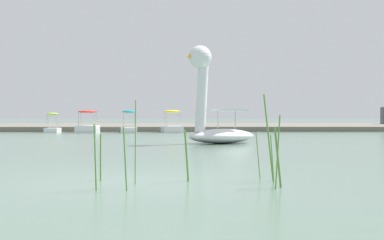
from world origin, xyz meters
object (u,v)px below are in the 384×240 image
at_px(pedal_boat_yellow, 172,126).
at_px(pedal_boat_red, 88,126).
at_px(pedal_boat_teal, 129,127).
at_px(pedal_boat_lime, 53,127).
at_px(swan_boat, 215,115).

bearing_deg(pedal_boat_yellow, pedal_boat_red, -177.85).
distance_m(pedal_boat_yellow, pedal_boat_teal, 3.04).
xyz_separation_m(pedal_boat_teal, pedal_boat_red, (-2.92, 0.12, 0.07)).
relative_size(pedal_boat_yellow, pedal_boat_lime, 1.30).
bearing_deg(pedal_boat_lime, swan_boat, -55.00).
bearing_deg(pedal_boat_red, pedal_boat_yellow, 2.15).
height_order(pedal_boat_teal, pedal_boat_lime, pedal_boat_teal).
xyz_separation_m(swan_boat, pedal_boat_red, (-7.98, 14.65, -0.70)).
bearing_deg(pedal_boat_yellow, swan_boat, -82.16).
bearing_deg(pedal_boat_teal, pedal_boat_lime, 174.94).
height_order(swan_boat, pedal_boat_red, swan_boat).
xyz_separation_m(pedal_boat_red, pedal_boat_lime, (-2.54, 0.37, -0.08)).
bearing_deg(pedal_boat_red, pedal_boat_teal, -2.29).
height_order(swan_boat, pedal_boat_teal, swan_boat).
distance_m(pedal_boat_yellow, pedal_boat_lime, 8.47).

